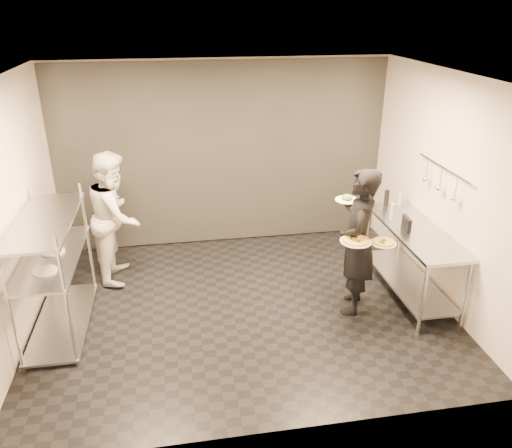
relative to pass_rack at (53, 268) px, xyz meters
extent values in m
cube|color=black|center=(2.15, 0.00, -0.77)|extent=(5.00, 4.00, 0.00)
cube|color=silver|center=(2.15, 0.00, 2.03)|extent=(5.00, 4.00, 0.00)
cube|color=silver|center=(2.15, 2.00, 0.63)|extent=(5.00, 0.00, 2.80)
cube|color=silver|center=(2.15, -2.00, 0.63)|extent=(5.00, 0.00, 2.80)
cube|color=silver|center=(-0.35, 0.00, 0.63)|extent=(0.00, 4.00, 2.80)
cube|color=silver|center=(4.65, 0.00, 0.63)|extent=(0.00, 4.00, 2.80)
cube|color=white|center=(2.15, 1.97, 0.63)|extent=(4.90, 0.04, 2.74)
cylinder|color=silver|center=(-0.27, -0.77, -0.02)|extent=(0.04, 0.04, 1.50)
cylinder|color=silver|center=(-0.27, 0.77, -0.02)|extent=(0.04, 0.04, 1.50)
cylinder|color=silver|center=(0.27, -0.77, -0.02)|extent=(0.04, 0.04, 1.50)
cylinder|color=silver|center=(0.27, 0.77, -0.02)|extent=(0.04, 0.04, 1.50)
cube|color=#9B9EA4|center=(0.00, 0.00, -0.72)|extent=(0.60, 1.60, 0.03)
cube|color=#9B9EA4|center=(0.00, 0.00, 0.13)|extent=(0.60, 1.60, 0.03)
cube|color=#9B9EA4|center=(0.00, 0.00, 0.58)|extent=(0.60, 1.60, 0.03)
cylinder|color=silver|center=(0.00, -0.35, 0.16)|extent=(0.26, 0.26, 0.01)
cylinder|color=silver|center=(0.00, 0.10, 0.16)|extent=(0.26, 0.26, 0.01)
cylinder|color=silver|center=(4.07, -0.86, -0.32)|extent=(0.04, 0.04, 0.90)
cylinder|color=silver|center=(4.07, 0.86, -0.32)|extent=(0.04, 0.04, 0.90)
cylinder|color=silver|center=(4.59, -0.86, -0.32)|extent=(0.04, 0.04, 0.90)
cylinder|color=silver|center=(4.59, 0.86, -0.32)|extent=(0.04, 0.04, 0.90)
cube|color=#9B9EA4|center=(4.33, 0.00, -0.59)|extent=(0.57, 1.71, 0.03)
cube|color=#9B9EA4|center=(4.33, 0.00, 0.13)|extent=(0.60, 1.80, 0.04)
cylinder|color=silver|center=(4.59, 0.00, 0.93)|extent=(0.02, 1.20, 0.02)
cylinder|color=silver|center=(4.57, -0.35, 0.80)|extent=(0.01, 0.01, 0.22)
sphere|color=silver|center=(4.57, -0.35, 0.67)|extent=(0.07, 0.07, 0.07)
cylinder|color=silver|center=(4.57, 0.00, 0.80)|extent=(0.01, 0.01, 0.22)
sphere|color=silver|center=(4.57, 0.00, 0.67)|extent=(0.07, 0.07, 0.07)
cylinder|color=silver|center=(4.57, 0.35, 0.80)|extent=(0.01, 0.01, 0.22)
sphere|color=silver|center=(4.57, 0.35, 0.67)|extent=(0.07, 0.07, 0.07)
imported|color=black|center=(3.50, -0.22, 0.14)|extent=(0.66, 0.78, 1.81)
imported|color=silver|center=(0.60, 1.10, 0.12)|extent=(0.73, 0.91, 1.78)
cylinder|color=silver|center=(3.38, -0.44, 0.27)|extent=(0.36, 0.36, 0.01)
cylinder|color=#AD803E|center=(3.38, -0.44, 0.28)|extent=(0.31, 0.31, 0.02)
cylinder|color=#C3611A|center=(3.38, -0.44, 0.29)|extent=(0.28, 0.28, 0.01)
sphere|color=#1A5513|center=(3.38, -0.44, 0.30)|extent=(0.04, 0.04, 0.04)
cylinder|color=silver|center=(3.70, -0.48, 0.25)|extent=(0.29, 0.29, 0.01)
cylinder|color=#AD803E|center=(3.70, -0.48, 0.26)|extent=(0.25, 0.25, 0.02)
cylinder|color=#C3611A|center=(3.70, -0.48, 0.27)|extent=(0.23, 0.23, 0.01)
sphere|color=#1A5513|center=(3.70, -0.48, 0.28)|extent=(0.04, 0.04, 0.04)
cylinder|color=silver|center=(3.43, 0.06, 0.58)|extent=(0.28, 0.28, 0.01)
ellipsoid|color=#285E17|center=(3.43, 0.06, 0.61)|extent=(0.13, 0.13, 0.07)
cube|color=black|center=(4.21, 0.01, 0.23)|extent=(0.07, 0.23, 0.16)
cylinder|color=#96A397|center=(4.17, 0.34, 0.26)|extent=(0.06, 0.06, 0.22)
cylinder|color=#96A397|center=(4.48, 0.80, 0.24)|extent=(0.06, 0.06, 0.18)
cylinder|color=black|center=(4.28, 0.80, 0.26)|extent=(0.07, 0.07, 0.22)
camera|label=1|loc=(1.43, -5.23, 2.75)|focal=35.00mm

